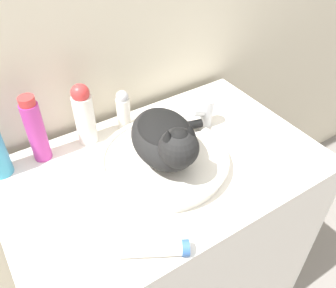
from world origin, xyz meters
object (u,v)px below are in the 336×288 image
Objects in this scene: faucet at (204,111)px; lotion_bottle_white at (84,114)px; cat at (167,137)px; deodorant_stick at (123,110)px; shampoo_bottle_tall at (35,130)px; cream_tube at (155,249)px.

lotion_bottle_white reaches higher than faucet.
cat is 2.07× the size of deodorant_stick.
faucet is 0.54m from shampoo_bottle_tall.
shampoo_bottle_tall is at bearing -118.16° from cat.
lotion_bottle_white is (-0.14, -0.00, 0.03)m from deodorant_stick.
cat is 1.34× the size of shampoo_bottle_tall.
shampoo_bottle_tall reaches higher than cat.
cream_tube is at bearing 16.76° from faucet.
shampoo_bottle_tall reaches higher than cream_tube.
cream_tube is (-0.40, -0.34, -0.04)m from faucet.
faucet is 0.53m from cream_tube.
lotion_bottle_white reaches higher than deodorant_stick.
lotion_bottle_white is (-0.37, 0.14, 0.04)m from faucet.
cat is at bearing -40.37° from shampoo_bottle_tall.
deodorant_stick is at bearing 70.56° from cream_tube.
lotion_bottle_white is at bearing 85.73° from cream_tube.
faucet is at bearing -21.54° from lotion_bottle_white.
deodorant_stick is (-0.23, 0.14, 0.01)m from faucet.
cat is at bearing -60.00° from lotion_bottle_white.
shampoo_bottle_tall reaches higher than lotion_bottle_white.
deodorant_stick reaches higher than cream_tube.
shampoo_bottle_tall reaches higher than faucet.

